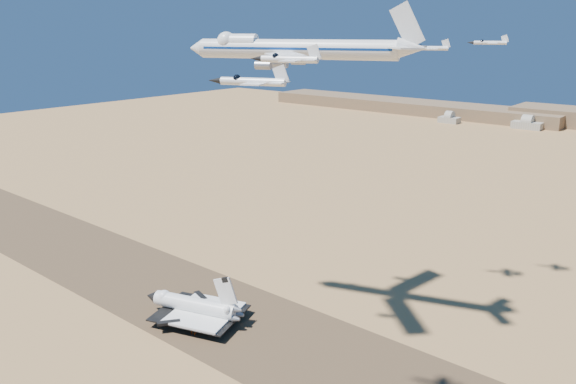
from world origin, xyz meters
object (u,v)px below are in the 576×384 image
Objects in this scene: chase_jet_c at (428,48)px; shuttle at (194,307)px; crew_b at (195,333)px; chase_jet_a at (288,59)px; carrier_747 at (289,49)px; chase_jet_d at (489,43)px; chase_jet_b at (251,81)px; crew_c at (192,332)px; crew_a at (196,331)px.

shuttle is at bearing -151.46° from chase_jet_c.
crew_b is 110.09m from chase_jet_a.
carrier_747 is 5.48× the size of chase_jet_d.
chase_jet_b is (43.98, -63.65, -3.14)m from carrier_747.
shuttle is 2.49× the size of chase_jet_a.
crew_b reaches higher than crew_c.
chase_jet_d reaches higher than chase_jet_b.
chase_jet_d is at bearing 71.65° from chase_jet_b.
chase_jet_a is (63.57, -23.92, 89.65)m from shuttle.
chase_jet_b is at bearing -87.13° from chase_jet_a.
chase_jet_d is at bearing 35.51° from shuttle.
chase_jet_b is 130.68m from chase_jet_d.
crew_c is (-1.60, -0.22, -0.06)m from crew_b.
carrier_747 reaches higher than chase_jet_a.
crew_a is 0.11× the size of chase_jet_c.
shuttle is 11.12m from crew_c.
crew_a is at bearing -145.67° from carrier_747.
crew_a is at bearing -140.64° from chase_jet_d.
chase_jet_b is at bearing 168.28° from crew_c.
crew_a is (-19.33, -26.57, -94.10)m from carrier_747.
carrier_747 is (26.93, 20.47, 89.81)m from shuttle.
crew_c is at bearing 145.93° from chase_jet_a.
chase_jet_d is (14.28, 18.69, 1.73)m from chase_jet_c.
chase_jet_d is (57.17, 93.38, 95.47)m from crew_a.
shuttle is 123.52m from chase_jet_c.
chase_jet_c reaches higher than crew_b.
chase_jet_c is at bearing -58.57° from crew_b.
carrier_747 reaches higher than crew_c.
carrier_747 reaches higher than chase_jet_b.
carrier_747 is 99.67m from crew_a.
crew_a is 0.10× the size of chase_jet_a.
crew_a is 0.12× the size of chase_jet_d.
crew_b is at bearing -139.89° from chase_jet_d.
chase_jet_c is at bearing -146.54° from chase_jet_d.
chase_jet_b is at bearing -49.25° from shuttle.
chase_jet_c is (43.57, 76.17, 93.75)m from crew_c.
crew_c is 0.11× the size of chase_jet_b.
carrier_747 is 4.91× the size of chase_jet_c.
chase_jet_d reaches higher than crew_c.
chase_jet_a is 1.04× the size of chase_jet_b.
crew_c is (-20.01, -28.04, -94.11)m from carrier_747.
chase_jet_c is 1.12× the size of chase_jet_d.
crew_b is 1.62m from crew_c.
carrier_747 is 77.43m from chase_jet_b.
crew_c is 110.92m from chase_jet_a.
shuttle is at bearing 127.62° from chase_jet_b.
chase_jet_d reaches higher than crew_b.
shuttle reaches higher than crew_b.
crew_c is at bearing -144.88° from chase_jet_c.
crew_c is at bearing 167.86° from crew_a.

